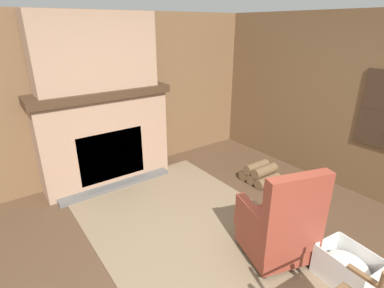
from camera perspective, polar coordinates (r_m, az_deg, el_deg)
name	(u,v)px	position (r m, az deg, el deg)	size (l,w,h in m)	color
ground_plane	(212,284)	(3.06, 3.85, -25.12)	(14.00, 14.00, 0.00)	#4C3523
wood_panel_wall_left	(95,100)	(4.63, -18.02, 8.04)	(0.06, 6.00, 2.42)	brown
wood_panel_wall_back	(380,111)	(4.51, 32.25, 5.36)	(6.00, 0.09, 2.42)	brown
fireplace_hearth	(105,138)	(4.54, -16.18, 1.16)	(0.65, 1.93, 1.40)	#9E7A60
chimney_breast	(95,52)	(4.29, -17.98, 16.41)	(0.39, 1.61, 1.00)	#9E7A60
area_rug	(204,240)	(3.49, 2.28, -17.87)	(3.66, 2.07, 0.01)	#7A664C
armchair	(279,228)	(3.17, 16.26, -15.04)	(0.78, 0.78, 1.05)	brown
firewood_stack	(260,174)	(4.66, 12.81, -5.51)	(0.47, 0.43, 0.29)	brown
laundry_basket	(347,268)	(3.28, 27.49, -20.15)	(0.54, 0.42, 0.33)	white
oil_lamp_vase	(70,86)	(4.28, -22.28, 10.27)	(0.13, 0.13, 0.25)	#47708E
storage_case	(113,82)	(4.46, -14.76, 11.36)	(0.18, 0.28, 0.14)	brown
decorative_plate_on_mantel	(93,81)	(4.38, -18.40, 11.32)	(0.06, 0.23, 0.23)	#336093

